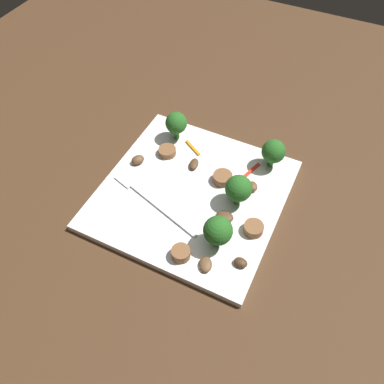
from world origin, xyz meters
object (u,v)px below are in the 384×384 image
fork (149,199)px  broccoli_floret_3 (176,123)px  mushroom_0 (253,186)px  broccoli_floret_2 (273,152)px  sausage_slice_0 (167,151)px  sausage_slice_1 (253,228)px  broccoli_floret_1 (239,189)px  broccoli_floret_0 (218,231)px  sausage_slice_2 (223,178)px  mushroom_4 (194,164)px  mushroom_1 (138,160)px  pepper_strip_1 (193,148)px  sausage_slice_3 (181,253)px  mushroom_3 (206,264)px  plate (192,194)px  mushroom_5 (225,217)px  pepper_strip_0 (250,172)px  mushroom_2 (241,263)px

fork → broccoli_floret_3: broccoli_floret_3 is taller
mushroom_0 → broccoli_floret_2: bearing=-99.3°
sausage_slice_0 → sausage_slice_1: 0.21m
broccoli_floret_1 → fork: bearing=24.0°
fork → broccoli_floret_0: 0.14m
sausage_slice_2 → mushroom_4: size_ratio=1.25×
sausage_slice_1 → sausage_slice_2: size_ratio=0.94×
broccoli_floret_1 → mushroom_1: (0.19, -0.01, -0.03)m
mushroom_1 → mushroom_4: mushroom_1 is taller
broccoli_floret_0 → pepper_strip_1: size_ratio=1.42×
sausage_slice_3 → mushroom_3: (-0.04, -0.00, -0.00)m
sausage_slice_2 → mushroom_1: 0.15m
plate → fork: size_ratio=1.64×
broccoli_floret_0 → sausage_slice_1: size_ratio=1.96×
sausage_slice_0 → mushroom_4: (-0.06, 0.01, -0.00)m
broccoli_floret_0 → mushroom_1: size_ratio=2.61×
broccoli_floret_3 → mushroom_0: (-0.17, 0.05, -0.03)m
sausage_slice_3 → mushroom_3: bearing=-178.3°
broccoli_floret_1 → mushroom_1: 0.19m
sausage_slice_2 → mushroom_3: bearing=104.7°
plate → broccoli_floret_3: broccoli_floret_3 is taller
mushroom_0 → mushroom_5: 0.08m
sausage_slice_0 → sausage_slice_3: (-0.11, 0.17, 0.00)m
broccoli_floret_1 → sausage_slice_1: size_ratio=1.87×
sausage_slice_3 → mushroom_5: bearing=-109.3°
plate → pepper_strip_0: (-0.07, -0.08, 0.01)m
sausage_slice_1 → plate: bearing=-13.1°
broccoli_floret_3 → mushroom_5: bearing=139.7°
broccoli_floret_3 → mushroom_0: bearing=162.7°
broccoli_floret_1 → pepper_strip_0: (0.00, -0.07, -0.03)m
broccoli_floret_2 → mushroom_0: 0.07m
plate → fork: (0.06, 0.05, 0.01)m
sausage_slice_0 → plate: bearing=142.8°
sausage_slice_0 → sausage_slice_2: sausage_slice_2 is taller
fork → sausage_slice_1: size_ratio=5.78×
mushroom_2 → mushroom_4: bearing=-44.9°
sausage_slice_2 → mushroom_5: sausage_slice_2 is taller
fork → mushroom_2: mushroom_2 is taller
sausage_slice_1 → pepper_strip_1: (0.16, -0.12, -0.01)m
broccoli_floret_0 → pepper_strip_1: 0.21m
sausage_slice_0 → sausage_slice_2: bearing=172.5°
broccoli_floret_2 → sausage_slice_0: size_ratio=1.78×
fork → broccoli_floret_3: 0.15m
plate → broccoli_floret_1: bearing=-170.3°
mushroom_1 → sausage_slice_2: bearing=-170.1°
fork → sausage_slice_2: bearing=-118.4°
sausage_slice_3 → mushroom_4: 0.18m
sausage_slice_2 → pepper_strip_0: sausage_slice_2 is taller
fork → mushroom_3: (-0.13, 0.07, 0.00)m
plate → mushroom_2: size_ratio=14.34×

